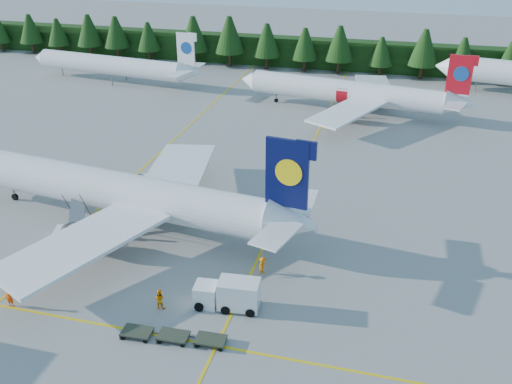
% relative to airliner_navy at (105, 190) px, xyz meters
% --- Properties ---
extents(ground, '(320.00, 320.00, 0.00)m').
position_rel_airliner_navy_xyz_m(ground, '(11.65, -9.94, -3.74)').
color(ground, gray).
rests_on(ground, ground).
extents(taxi_stripe_a, '(0.25, 120.00, 0.01)m').
position_rel_airliner_navy_xyz_m(taxi_stripe_a, '(-2.35, 10.06, -3.73)').
color(taxi_stripe_a, yellow).
rests_on(taxi_stripe_a, ground).
extents(taxi_stripe_b, '(0.25, 120.00, 0.01)m').
position_rel_airliner_navy_xyz_m(taxi_stripe_b, '(17.65, 10.06, -3.73)').
color(taxi_stripe_b, yellow).
rests_on(taxi_stripe_b, ground).
extents(taxi_stripe_cross, '(80.00, 0.25, 0.01)m').
position_rel_airliner_navy_xyz_m(taxi_stripe_cross, '(11.65, -15.94, -3.73)').
color(taxi_stripe_cross, yellow).
rests_on(taxi_stripe_cross, ground).
extents(treeline_hedge, '(220.00, 4.00, 6.00)m').
position_rel_airliner_navy_xyz_m(treeline_hedge, '(11.65, 72.06, -0.74)').
color(treeline_hedge, black).
rests_on(treeline_hedge, ground).
extents(airliner_navy, '(42.66, 34.90, 12.43)m').
position_rel_airliner_navy_xyz_m(airliner_navy, '(0.00, 0.00, 0.00)').
color(airliner_navy, white).
rests_on(airliner_navy, ground).
extents(airliner_red, '(37.82, 30.88, 11.06)m').
position_rel_airliner_navy_xyz_m(airliner_red, '(19.55, 44.04, -0.41)').
color(airliner_red, white).
rests_on(airliner_red, ground).
extents(airliner_far_left, '(36.59, 7.81, 10.66)m').
position_rel_airliner_navy_xyz_m(airliner_far_left, '(-27.04, 50.56, -0.40)').
color(airliner_far_left, white).
rests_on(airliner_far_left, ground).
extents(airstairs, '(4.53, 6.15, 3.67)m').
position_rel_airliner_navy_xyz_m(airstairs, '(-1.61, -3.95, -2.94)').
color(airstairs, white).
rests_on(airstairs, ground).
extents(service_truck, '(5.70, 2.47, 2.68)m').
position_rel_airliner_navy_xyz_m(service_truck, '(17.02, -11.02, -2.41)').
color(service_truck, white).
rests_on(service_truck, ground).
extents(dolly_train, '(8.41, 2.22, 0.14)m').
position_rel_airliner_navy_xyz_m(dolly_train, '(14.18, -16.14, -3.29)').
color(dolly_train, '#323828').
rests_on(dolly_train, ground).
extents(crew_a, '(0.68, 0.48, 1.77)m').
position_rel_airliner_navy_xyz_m(crew_a, '(-0.89, -15.72, -2.85)').
color(crew_a, '#EF4605').
rests_on(crew_a, ground).
extents(crew_b, '(0.92, 0.73, 1.85)m').
position_rel_airliner_navy_xyz_m(crew_b, '(11.54, -12.66, -2.81)').
color(crew_b, orange).
rests_on(crew_b, ground).
extents(crew_c, '(0.68, 0.82, 1.71)m').
position_rel_airliner_navy_xyz_m(crew_c, '(18.71, -5.44, -2.88)').
color(crew_c, orange).
rests_on(crew_c, ground).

